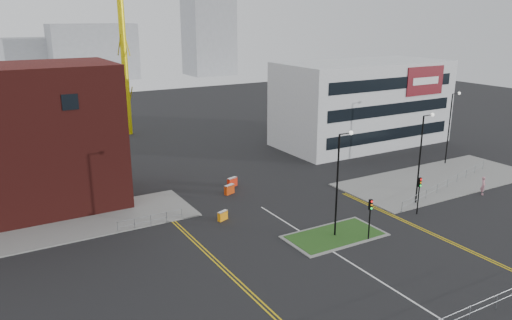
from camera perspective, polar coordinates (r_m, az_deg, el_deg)
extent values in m
plane|color=black|center=(37.55, 14.41, -13.52)|extent=(200.00, 200.00, 0.00)
cube|color=slate|center=(48.39, -23.67, -7.39)|extent=(28.00, 8.00, 0.12)
cube|color=slate|center=(61.36, 20.08, -2.11)|extent=(24.00, 10.00, 0.12)
cube|color=slate|center=(43.98, 8.98, -8.54)|extent=(8.60, 4.60, 0.08)
cube|color=#1E4316|center=(43.97, 8.98, -8.52)|extent=(8.00, 4.00, 0.12)
cube|color=#4F1713|center=(52.04, -25.37, 2.08)|extent=(18.00, 10.00, 14.00)
cube|color=black|center=(46.86, -20.48, 6.23)|extent=(1.40, 0.10, 1.40)
cube|color=silver|center=(74.90, 11.99, 6.40)|extent=(25.00, 12.00, 12.00)
cube|color=black|center=(71.32, 15.04, 2.84)|extent=(22.00, 0.10, 1.60)
cube|color=black|center=(70.63, 15.25, 5.60)|extent=(22.00, 0.10, 1.60)
cube|color=black|center=(70.10, 15.46, 8.41)|extent=(22.00, 0.10, 1.60)
cube|color=maroon|center=(74.44, 18.79, 8.56)|extent=(7.00, 0.15, 4.00)
cube|color=white|center=(74.37, 18.84, 8.55)|extent=(5.00, 0.05, 1.00)
cylinder|color=yellow|center=(80.64, -15.13, 15.30)|extent=(1.00, 1.00, 35.58)
cylinder|color=black|center=(42.32, 9.25, -3.05)|extent=(0.16, 0.16, 9.00)
cylinder|color=black|center=(41.46, 10.17, 2.98)|extent=(1.20, 0.10, 0.10)
sphere|color=silver|center=(41.84, 10.80, 3.07)|extent=(0.36, 0.36, 0.36)
cylinder|color=black|center=(51.76, 18.19, -0.09)|extent=(0.16, 0.16, 9.00)
cylinder|color=black|center=(51.19, 19.08, 4.84)|extent=(1.20, 0.10, 0.10)
sphere|color=silver|center=(51.64, 19.52, 4.89)|extent=(0.36, 0.36, 0.36)
cylinder|color=black|center=(67.21, 21.17, 3.25)|extent=(0.16, 0.16, 9.00)
cylinder|color=black|center=(66.90, 21.89, 7.05)|extent=(1.20, 0.10, 0.10)
sphere|color=silver|center=(67.37, 22.21, 7.08)|extent=(0.36, 0.36, 0.36)
cylinder|color=black|center=(43.26, 12.82, -7.08)|extent=(0.12, 0.12, 3.00)
cube|color=black|center=(42.63, 12.96, -4.98)|extent=(0.28, 0.22, 0.90)
sphere|color=red|center=(42.43, 13.11, -4.65)|extent=(0.18, 0.18, 0.18)
sphere|color=orange|center=(42.54, 13.08, -5.03)|extent=(0.18, 0.18, 0.18)
sphere|color=#0CCC33|center=(42.65, 13.06, -5.41)|extent=(0.18, 0.18, 0.18)
cylinder|color=black|center=(49.97, 18.04, -4.28)|extent=(0.12, 0.12, 3.00)
cube|color=black|center=(49.43, 18.21, -2.43)|extent=(0.28, 0.22, 0.90)
sphere|color=red|center=(49.25, 18.35, -2.14)|extent=(0.18, 0.18, 0.18)
sphere|color=orange|center=(49.35, 18.32, -2.47)|extent=(0.18, 0.18, 0.18)
sphere|color=#0CCC33|center=(49.44, 18.29, -2.80)|extent=(0.18, 0.18, 0.18)
cylinder|color=gray|center=(33.72, 21.91, -15.86)|extent=(24.00, 0.04, 0.04)
cylinder|color=gray|center=(33.98, 21.82, -16.58)|extent=(24.00, 0.04, 0.04)
cylinder|color=gray|center=(45.96, -11.97, -6.22)|extent=(6.00, 0.04, 0.04)
cylinder|color=gray|center=(46.15, -11.93, -6.79)|extent=(6.00, 0.04, 0.04)
cylinder|color=gray|center=(45.42, -15.54, -7.43)|extent=(0.05, 0.05, 1.10)
cylinder|color=gray|center=(47.06, -8.46, -6.14)|extent=(0.05, 0.05, 1.10)
cylinder|color=gray|center=(58.47, 21.08, -2.08)|extent=(19.01, 5.04, 0.04)
cylinder|color=gray|center=(58.62, 21.03, -2.55)|extent=(19.01, 5.04, 0.04)
cylinder|color=gray|center=(50.22, 16.33, -5.19)|extent=(0.05, 0.05, 1.10)
cylinder|color=gray|center=(67.40, 24.52, -0.57)|extent=(0.05, 0.05, 1.10)
cube|color=silver|center=(38.79, 12.31, -12.34)|extent=(0.15, 30.00, 0.01)
cube|color=gold|center=(40.22, -5.41, -10.93)|extent=(0.12, 24.00, 0.01)
cube|color=gold|center=(40.33, -5.02, -10.84)|extent=(0.12, 24.00, 0.01)
cube|color=gold|center=(47.53, 17.63, -7.25)|extent=(0.12, 20.00, 0.01)
cube|color=gold|center=(47.74, 17.88, -7.16)|extent=(0.12, 20.00, 0.01)
cube|color=gray|center=(156.68, -18.10, 11.65)|extent=(24.00, 12.00, 16.00)
cube|color=gray|center=(162.92, -5.42, 14.62)|extent=(14.00, 12.00, 28.00)
cube|color=gray|center=(163.88, -25.05, 10.41)|extent=(30.00, 12.00, 12.00)
imported|color=#CA8391|center=(57.99, 24.54, -2.68)|extent=(0.86, 0.82, 1.98)
cube|color=orange|center=(46.60, -3.83, -6.37)|extent=(1.11, 0.71, 0.88)
cube|color=silver|center=(46.45, -3.84, -5.92)|extent=(1.11, 0.71, 0.11)
cube|color=red|center=(55.45, -2.73, -2.54)|extent=(1.28, 0.74, 1.01)
cube|color=silver|center=(55.31, -2.74, -2.09)|extent=(1.28, 0.74, 0.12)
cube|color=#CC3A0B|center=(53.16, -3.07, -3.38)|extent=(1.28, 0.81, 1.01)
cube|color=silver|center=(53.01, -3.08, -2.91)|extent=(1.28, 0.81, 0.12)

